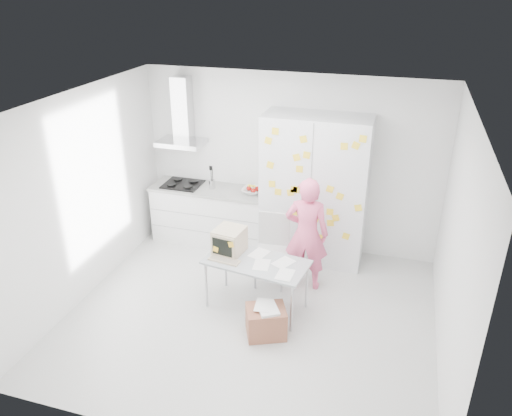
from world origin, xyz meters
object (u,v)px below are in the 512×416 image
(desk, at_px, (239,250))
(cardboard_box, at_px, (266,321))
(chair, at_px, (272,245))
(person, at_px, (307,234))

(desk, relative_size, cardboard_box, 2.39)
(chair, bearing_deg, desk, -119.16)
(person, bearing_deg, chair, -3.66)
(person, bearing_deg, desk, 35.26)
(person, height_order, chair, person)
(person, relative_size, chair, 1.61)
(person, distance_m, desk, 0.96)
(person, distance_m, chair, 0.53)
(person, relative_size, cardboard_box, 2.83)
(chair, xyz_separation_m, cardboard_box, (0.24, -1.17, -0.37))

